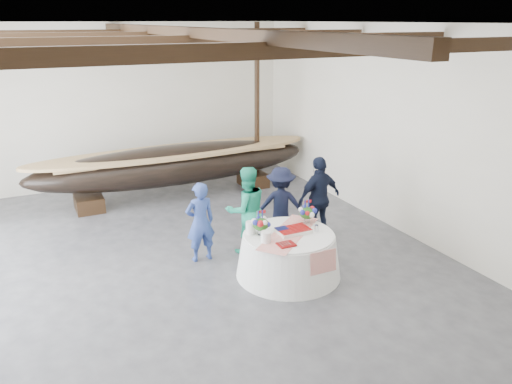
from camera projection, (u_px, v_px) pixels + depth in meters
name	position (u px, v px, depth m)	size (l,w,h in m)	color
floor	(185.00, 269.00, 9.61)	(10.00, 12.00, 0.01)	#3D3D42
wall_back	(115.00, 106.00, 13.98)	(10.00, 0.02, 4.50)	silver
wall_front	(419.00, 343.00, 3.76)	(10.00, 0.02, 4.50)	silver
wall_right	(399.00, 131.00, 10.92)	(0.02, 12.00, 4.50)	silver
ceiling	(173.00, 23.00, 8.13)	(10.00, 12.00, 0.01)	white
pavilion_structure	(162.00, 52.00, 8.91)	(9.80, 11.76, 4.50)	black
longboat_display	(175.00, 165.00, 13.23)	(7.61, 1.52, 1.43)	black
banquet_table	(288.00, 254.00, 9.29)	(1.96, 1.96, 0.84)	white
tabletop_items	(283.00, 223.00, 9.23)	(1.74, 1.58, 0.40)	red
guest_woman_blue	(200.00, 222.00, 9.75)	(0.59, 0.39, 1.62)	#2B428B
guest_woman_teal	(246.00, 210.00, 10.09)	(0.88, 0.69, 1.81)	#20A981
guest_man_left	(281.00, 205.00, 10.61)	(1.07, 0.61, 1.65)	black
guest_man_right	(319.00, 198.00, 10.72)	(1.08, 0.45, 1.84)	black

